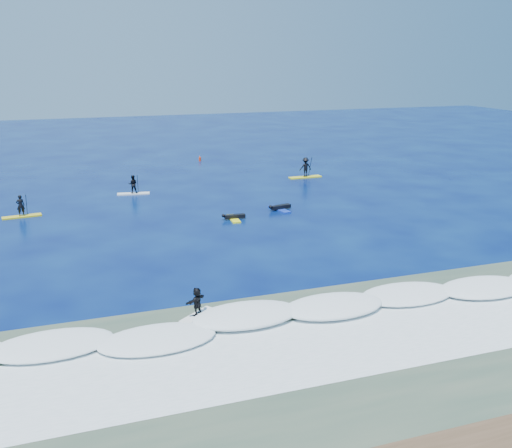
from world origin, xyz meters
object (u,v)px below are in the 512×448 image
object	(u,v)px
sup_paddler_left	(21,209)
wave_surfer	(197,303)
prone_paddler_far	(280,208)
marker_buoy	(200,159)
sup_paddler_center	(133,186)
prone_paddler_near	(234,217)
sup_paddler_right	(305,169)

from	to	relation	value
sup_paddler_left	wave_surfer	distance (m)	21.72
prone_paddler_far	marker_buoy	distance (m)	21.93
sup_paddler_center	wave_surfer	xyz separation A→B (m)	(-0.33, -24.67, 0.08)
marker_buoy	prone_paddler_far	bearing A→B (deg)	-87.74
prone_paddler_near	wave_surfer	distance (m)	15.94
sup_paddler_left	prone_paddler_far	world-z (taller)	sup_paddler_left
sup_paddler_left	marker_buoy	world-z (taller)	sup_paddler_left
sup_paddler_left	prone_paddler_near	xyz separation A→B (m)	(14.14, -5.42, -0.43)
prone_paddler_far	wave_surfer	size ratio (longest dim) A/B	1.32
marker_buoy	sup_paddler_left	bearing A→B (deg)	-134.07
prone_paddler_far	wave_surfer	world-z (taller)	wave_surfer
sup_paddler_center	marker_buoy	distance (m)	15.99
sup_paddler_left	prone_paddler_far	distance (m)	18.58
sup_paddler_left	sup_paddler_center	size ratio (longest dim) A/B	1.00
sup_paddler_right	wave_surfer	xyz separation A→B (m)	(-16.55, -26.26, -0.09)
sup_paddler_right	prone_paddler_far	size ratio (longest dim) A/B	1.34
prone_paddler_far	marker_buoy	xyz separation A→B (m)	(-0.86, 21.91, 0.11)
prone_paddler_near	marker_buoy	size ratio (longest dim) A/B	3.43
prone_paddler_far	sup_paddler_center	bearing A→B (deg)	36.93
sup_paddler_right	prone_paddler_near	distance (m)	15.62
prone_paddler_far	marker_buoy	world-z (taller)	marker_buoy
sup_paddler_right	marker_buoy	size ratio (longest dim) A/B	5.07
prone_paddler_near	prone_paddler_far	distance (m)	4.21
prone_paddler_near	wave_surfer	xyz separation A→B (m)	(-6.04, -14.73, 0.62)
sup_paddler_left	sup_paddler_right	xyz separation A→B (m)	(24.64, 6.11, 0.28)
sup_paddler_left	marker_buoy	size ratio (longest dim) A/B	4.33
sup_paddler_right	prone_paddler_far	xyz separation A→B (m)	(-6.52, -10.18, -0.70)
wave_surfer	marker_buoy	size ratio (longest dim) A/B	2.87
sup_paddler_right	wave_surfer	size ratio (longest dim) A/B	1.77
sup_paddler_right	prone_paddler_near	bearing A→B (deg)	-134.13
sup_paddler_center	sup_paddler_left	bearing A→B (deg)	-142.81
sup_paddler_right	prone_paddler_far	bearing A→B (deg)	-124.40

